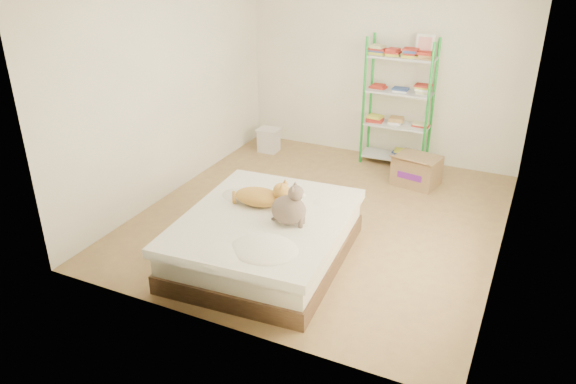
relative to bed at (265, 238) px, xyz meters
The scene contains 7 objects.
room 1.50m from the bed, 81.62° to the left, with size 3.81×4.21×2.61m.
bed is the anchor object (origin of this frame).
orange_cat 0.43m from the bed, 131.66° to the left, with size 0.56×0.30×0.23m, color #C08938, non-canonical shape.
grey_cat 0.51m from the bed, ahead, with size 0.29×0.35×0.40m, color #907261, non-canonical shape.
shelf_unit 3.04m from the bed, 81.08° to the left, with size 0.88×0.36×1.74m.
cardboard_box 2.54m from the bed, 69.23° to the left, with size 0.59×0.59×0.43m.
white_bin 2.91m from the bed, 116.43° to the left, with size 0.30×0.27×0.34m.
Camera 1 is at (2.04, -5.19, 2.97)m, focal length 35.00 mm.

